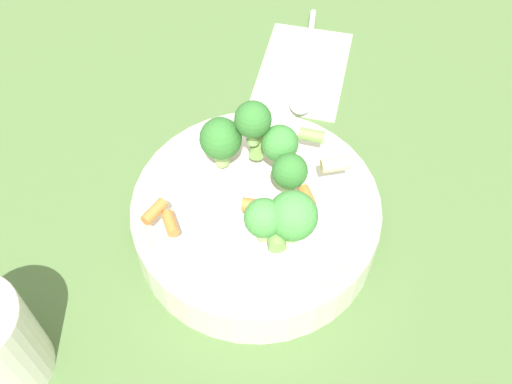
# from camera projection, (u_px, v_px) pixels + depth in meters

# --- Properties ---
(ground_plane) EXTENTS (3.00, 3.00, 0.00)m
(ground_plane) POSITION_uv_depth(u_px,v_px,m) (256.00, 233.00, 0.56)
(ground_plane) COLOR #4C6B38
(bowl) EXTENTS (0.22, 0.22, 0.05)m
(bowl) POSITION_uv_depth(u_px,v_px,m) (256.00, 216.00, 0.54)
(bowl) COLOR silver
(bowl) RESTS_ON ground_plane
(pasta_salad) EXTENTS (0.18, 0.15, 0.07)m
(pasta_salad) POSITION_uv_depth(u_px,v_px,m) (265.00, 172.00, 0.49)
(pasta_salad) COLOR #8CB766
(pasta_salad) RESTS_ON bowl
(napkin) EXTENTS (0.18, 0.17, 0.01)m
(napkin) POSITION_uv_depth(u_px,v_px,m) (303.00, 69.00, 0.69)
(napkin) COLOR white
(napkin) RESTS_ON ground_plane
(spoon) EXTENTS (0.14, 0.14, 0.01)m
(spoon) POSITION_uv_depth(u_px,v_px,m) (304.00, 79.00, 0.67)
(spoon) COLOR silver
(spoon) RESTS_ON napkin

